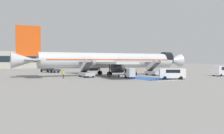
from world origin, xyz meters
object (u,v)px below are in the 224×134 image
(boarding_stairs_forward, at_px, (153,71))
(ground_crew_3, at_px, (136,72))
(service_van_2, at_px, (130,72))
(traffic_cone_0, at_px, (187,74))
(baggage_cart, at_px, (114,75))
(ground_crew_1, at_px, (131,72))
(service_van_1, at_px, (172,73))
(airliner, at_px, (108,60))
(ground_crew_2, at_px, (63,73))
(terminal_building, at_px, (5,60))
(service_van_0, at_px, (221,70))
(fuel_tanker, at_px, (50,67))
(boarding_stairs_aft, at_px, (86,73))
(ground_crew_0, at_px, (125,72))

(boarding_stairs_forward, height_order, ground_crew_3, boarding_stairs_forward)
(service_van_2, height_order, traffic_cone_0, service_van_2)
(service_van_2, relative_size, baggage_cart, 1.61)
(ground_crew_1, height_order, traffic_cone_0, ground_crew_1)
(service_van_1, distance_m, service_van_2, 8.87)
(airliner, relative_size, ground_crew_2, 25.27)
(ground_crew_3, relative_size, terminal_building, 0.01)
(baggage_cart, xyz_separation_m, ground_crew_2, (-12.22, -0.06, 0.77))
(service_van_2, xyz_separation_m, ground_crew_1, (3.11, 3.67, -0.27))
(service_van_0, relative_size, ground_crew_2, 2.71)
(terminal_building, bearing_deg, baggage_cart, -84.99)
(fuel_tanker, xyz_separation_m, service_van_0, (26.93, -42.09, -0.22))
(boarding_stairs_forward, relative_size, traffic_cone_0, 11.28)
(airliner, relative_size, service_van_1, 8.82)
(airliner, xyz_separation_m, terminal_building, (-9.10, 83.43, 0.52))
(service_van_1, height_order, terminal_building, terminal_building)
(service_van_1, height_order, baggage_cart, service_van_1)
(boarding_stairs_aft, height_order, fuel_tanker, boarding_stairs_aft)
(ground_crew_1, bearing_deg, ground_crew_0, 99.15)
(service_van_2, xyz_separation_m, traffic_cone_0, (20.15, 2.50, -0.98))
(boarding_stairs_aft, bearing_deg, boarding_stairs_forward, 0.00)
(ground_crew_1, bearing_deg, boarding_stairs_aft, 172.99)
(boarding_stairs_forward, distance_m, traffic_cone_0, 9.52)
(fuel_tanker, relative_size, traffic_cone_0, 20.22)
(baggage_cart, bearing_deg, service_van_0, 89.06)
(fuel_tanker, distance_m, terminal_building, 57.93)
(traffic_cone_0, bearing_deg, ground_crew_3, 160.35)
(baggage_cart, distance_m, ground_crew_1, 3.99)
(service_van_0, relative_size, terminal_building, 0.04)
(boarding_stairs_aft, height_order, traffic_cone_0, boarding_stairs_aft)
(boarding_stairs_forward, height_order, ground_crew_0, boarding_stairs_forward)
(boarding_stairs_forward, distance_m, service_van_1, 14.22)
(traffic_cone_0, bearing_deg, service_van_2, -172.94)
(service_van_0, height_order, ground_crew_2, service_van_0)
(service_van_1, xyz_separation_m, traffic_cone_0, (15.52, 10.05, -1.00))
(boarding_stairs_aft, distance_m, ground_crew_1, 10.17)
(ground_crew_2, xyz_separation_m, traffic_cone_0, (32.44, -3.42, -0.78))
(boarding_stairs_forward, distance_m, boarding_stairs_aft, 17.56)
(fuel_tanker, xyz_separation_m, ground_crew_3, (11.86, -29.29, -0.74))
(boarding_stairs_forward, bearing_deg, boarding_stairs_aft, -180.00)
(airliner, relative_size, boarding_stairs_aft, 8.26)
(terminal_building, bearing_deg, service_van_1, -83.03)
(traffic_cone_0, bearing_deg, ground_crew_1, 176.07)
(service_van_1, height_order, service_van_2, service_van_1)
(service_van_0, xyz_separation_m, baggage_cart, (-22.37, 11.66, -1.17))
(terminal_building, bearing_deg, service_van_0, -73.23)
(baggage_cart, relative_size, ground_crew_1, 1.80)
(service_van_2, bearing_deg, ground_crew_1, 79.53)
(boarding_stairs_forward, relative_size, ground_crew_0, 3.04)
(fuel_tanker, xyz_separation_m, service_van_1, (9.26, -43.96, -0.40))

